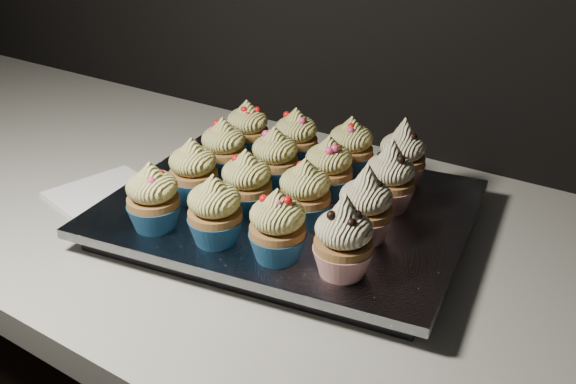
% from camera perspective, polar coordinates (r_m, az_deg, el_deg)
% --- Properties ---
extents(worktop, '(2.44, 0.64, 0.04)m').
position_cam_1_polar(worktop, '(0.79, 8.22, -6.80)').
color(worktop, beige).
rests_on(worktop, cabinet).
extents(napkin, '(0.16, 0.16, 0.00)m').
position_cam_1_polar(napkin, '(0.94, -15.78, -0.24)').
color(napkin, white).
rests_on(napkin, worktop).
extents(baking_tray, '(0.46, 0.38, 0.02)m').
position_cam_1_polar(baking_tray, '(0.83, 0.00, -2.41)').
color(baking_tray, black).
rests_on(baking_tray, worktop).
extents(foil_lining, '(0.50, 0.42, 0.01)m').
position_cam_1_polar(foil_lining, '(0.82, 0.00, -1.37)').
color(foil_lining, silver).
rests_on(foil_lining, baking_tray).
extents(cupcake_0, '(0.06, 0.06, 0.08)m').
position_cam_1_polar(cupcake_0, '(0.76, -11.91, -0.56)').
color(cupcake_0, '#1C5484').
rests_on(cupcake_0, foil_lining).
extents(cupcake_1, '(0.06, 0.06, 0.08)m').
position_cam_1_polar(cupcake_1, '(0.72, -6.51, -1.76)').
color(cupcake_1, '#1C5484').
rests_on(cupcake_1, foil_lining).
extents(cupcake_2, '(0.06, 0.06, 0.08)m').
position_cam_1_polar(cupcake_2, '(0.69, -0.93, -3.16)').
color(cupcake_2, '#1C5484').
rests_on(cupcake_2, foil_lining).
extents(cupcake_3, '(0.06, 0.06, 0.10)m').
position_cam_1_polar(cupcake_3, '(0.66, 4.95, -4.27)').
color(cupcake_3, '#A72017').
rests_on(cupcake_3, foil_lining).
extents(cupcake_4, '(0.06, 0.06, 0.08)m').
position_cam_1_polar(cupcake_4, '(0.82, -8.41, 1.78)').
color(cupcake_4, '#1C5484').
rests_on(cupcake_4, foil_lining).
extents(cupcake_5, '(0.06, 0.06, 0.08)m').
position_cam_1_polar(cupcake_5, '(0.78, -3.69, 0.69)').
color(cupcake_5, '#1C5484').
rests_on(cupcake_5, foil_lining).
extents(cupcake_6, '(0.06, 0.06, 0.08)m').
position_cam_1_polar(cupcake_6, '(0.75, 1.51, -0.21)').
color(cupcake_6, '#1C5484').
rests_on(cupcake_6, foil_lining).
extents(cupcake_7, '(0.06, 0.06, 0.10)m').
position_cam_1_polar(cupcake_7, '(0.73, 6.89, -1.33)').
color(cupcake_7, '#A72017').
rests_on(cupcake_7, foil_lining).
extents(cupcake_8, '(0.06, 0.06, 0.08)m').
position_cam_1_polar(cupcake_8, '(0.88, -5.72, 3.78)').
color(cupcake_8, '#1C5484').
rests_on(cupcake_8, foil_lining).
extents(cupcake_9, '(0.06, 0.06, 0.08)m').
position_cam_1_polar(cupcake_9, '(0.85, -1.17, 2.92)').
color(cupcake_9, '#1C5484').
rests_on(cupcake_9, foil_lining).
extents(cupcake_10, '(0.06, 0.06, 0.08)m').
position_cam_1_polar(cupcake_10, '(0.82, 3.63, 2.02)').
color(cupcake_10, '#1C5484').
rests_on(cupcake_10, foil_lining).
extents(cupcake_11, '(0.06, 0.06, 0.10)m').
position_cam_1_polar(cupcake_11, '(0.80, 9.01, 1.17)').
color(cupcake_11, '#A72017').
rests_on(cupcake_11, foil_lining).
extents(cupcake_12, '(0.06, 0.06, 0.08)m').
position_cam_1_polar(cupcake_12, '(0.94, -3.61, 5.50)').
color(cupcake_12, '#1C5484').
rests_on(cupcake_12, foil_lining).
extents(cupcake_13, '(0.06, 0.06, 0.08)m').
position_cam_1_polar(cupcake_13, '(0.91, 0.71, 4.75)').
color(cupcake_13, '#1C5484').
rests_on(cupcake_13, foil_lining).
extents(cupcake_14, '(0.06, 0.06, 0.08)m').
position_cam_1_polar(cupcake_14, '(0.88, 5.59, 3.89)').
color(cupcake_14, '#1C5484').
rests_on(cupcake_14, foil_lining).
extents(cupcake_15, '(0.06, 0.06, 0.10)m').
position_cam_1_polar(cupcake_15, '(0.86, 10.11, 3.15)').
color(cupcake_15, '#A72017').
rests_on(cupcake_15, foil_lining).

